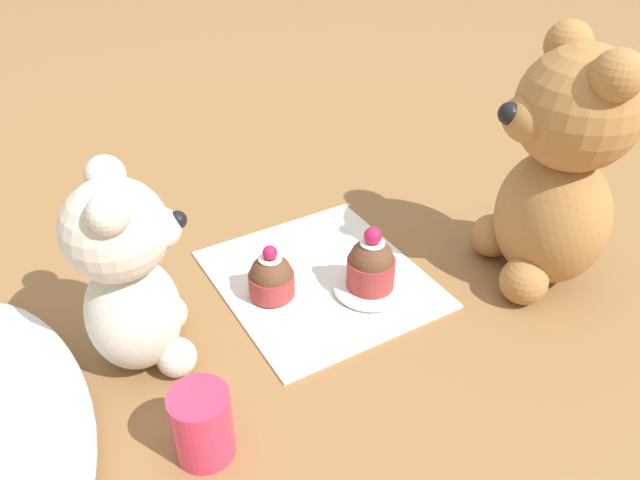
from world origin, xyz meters
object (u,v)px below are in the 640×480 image
object	(u,v)px
teddy_bear_tan	(560,170)
cupcake_near_cream_bear	(271,277)
teddy_bear_cream	(129,276)
cupcake_near_tan_bear	(371,264)
juice_glass	(202,424)
saucer_plate	(370,286)

from	to	relation	value
teddy_bear_tan	cupcake_near_cream_bear	size ratio (longest dim) A/B	4.38
teddy_bear_cream	cupcake_near_tan_bear	xyz separation A→B (m)	(-0.03, -0.25, -0.06)
teddy_bear_cream	teddy_bear_tan	size ratio (longest dim) A/B	0.74
teddy_bear_cream	teddy_bear_tan	world-z (taller)	teddy_bear_tan
teddy_bear_tan	juice_glass	size ratio (longest dim) A/B	4.13
teddy_bear_cream	juice_glass	distance (m)	0.15
juice_glass	saucer_plate	bearing A→B (deg)	-66.50
cupcake_near_cream_bear	juice_glass	bearing A→B (deg)	137.34
teddy_bear_cream	saucer_plate	distance (m)	0.27
cupcake_near_cream_bear	saucer_plate	bearing A→B (deg)	-115.82
saucer_plate	teddy_bear_tan	bearing A→B (deg)	-109.67
teddy_bear_tan	saucer_plate	distance (m)	0.24
cupcake_near_cream_bear	juice_glass	world-z (taller)	cupcake_near_cream_bear
teddy_bear_tan	saucer_plate	xyz separation A→B (m)	(0.07, 0.19, -0.13)
teddy_bear_tan	cupcake_near_cream_bear	world-z (taller)	teddy_bear_tan
teddy_bear_cream	juice_glass	size ratio (longest dim) A/B	3.05
saucer_plate	cupcake_near_tan_bear	world-z (taller)	cupcake_near_tan_bear
cupcake_near_tan_bear	saucer_plate	bearing A→B (deg)	135.00
teddy_bear_tan	cupcake_near_cream_bear	distance (m)	0.33
teddy_bear_tan	cupcake_near_cream_bear	xyz separation A→B (m)	(0.11, 0.29, -0.11)
teddy_bear_cream	cupcake_near_cream_bear	xyz separation A→B (m)	(0.02, -0.15, -0.07)
teddy_bear_tan	saucer_plate	world-z (taller)	teddy_bear_tan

